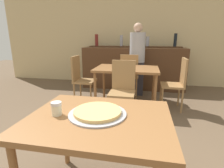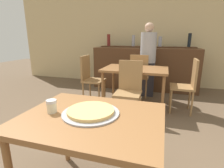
# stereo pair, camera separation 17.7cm
# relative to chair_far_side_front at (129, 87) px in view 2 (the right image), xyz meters

# --- Properties ---
(wall_back) EXTENTS (8.00, 0.05, 2.80)m
(wall_back) POSITION_rel_chair_far_side_front_xyz_m (0.03, 2.39, 0.85)
(wall_back) COLOR #D1B784
(wall_back) RESTS_ON ground_plane
(dining_table_near) EXTENTS (1.04, 0.82, 0.75)m
(dining_table_near) POSITION_rel_chair_far_side_front_xyz_m (0.03, -1.54, 0.12)
(dining_table_near) COLOR brown
(dining_table_near) RESTS_ON ground_plane
(dining_table_far) EXTENTS (1.17, 0.80, 0.76)m
(dining_table_far) POSITION_rel_chair_far_side_front_xyz_m (-0.00, 0.57, 0.13)
(dining_table_far) COLOR brown
(dining_table_far) RESTS_ON ground_plane
(bar_counter) EXTENTS (2.60, 0.56, 1.05)m
(bar_counter) POSITION_rel_chair_far_side_front_xyz_m (0.03, 1.89, -0.02)
(bar_counter) COLOR #4C2D19
(bar_counter) RESTS_ON ground_plane
(bar_back_shelf) EXTENTS (2.39, 0.24, 0.35)m
(bar_back_shelf) POSITION_rel_chair_far_side_front_xyz_m (0.01, 2.03, 0.57)
(bar_back_shelf) COLOR #4C2D19
(bar_back_shelf) RESTS_ON bar_counter
(chair_far_side_front) EXTENTS (0.40, 0.40, 0.96)m
(chair_far_side_front) POSITION_rel_chair_far_side_front_xyz_m (0.00, 0.00, 0.00)
(chair_far_side_front) COLOR olive
(chair_far_side_front) RESTS_ON ground_plane
(chair_far_side_back) EXTENTS (0.40, 0.40, 0.96)m
(chair_far_side_back) POSITION_rel_chair_far_side_front_xyz_m (-0.00, 1.13, 0.00)
(chair_far_side_back) COLOR olive
(chair_far_side_back) RESTS_ON ground_plane
(chair_far_side_left) EXTENTS (0.40, 0.40, 0.96)m
(chair_far_side_left) POSITION_rel_chair_far_side_front_xyz_m (-0.92, 0.57, 0.00)
(chair_far_side_left) COLOR olive
(chair_far_side_left) RESTS_ON ground_plane
(chair_far_side_right) EXTENTS (0.40, 0.40, 0.96)m
(chair_far_side_right) POSITION_rel_chair_far_side_front_xyz_m (0.92, 0.57, 0.00)
(chair_far_side_right) COLOR olive
(chair_far_side_right) RESTS_ON ground_plane
(pizza_tray) EXTENTS (0.43, 0.43, 0.04)m
(pizza_tray) POSITION_rel_chair_far_side_front_xyz_m (0.01, -1.51, 0.22)
(pizza_tray) COLOR #A3A3A8
(pizza_tray) RESTS_ON dining_table_near
(cheese_shaker) EXTENTS (0.08, 0.08, 0.10)m
(cheese_shaker) POSITION_rel_chair_far_side_front_xyz_m (-0.29, -1.57, 0.25)
(cheese_shaker) COLOR beige
(cheese_shaker) RESTS_ON dining_table_near
(person_standing) EXTENTS (0.34, 0.34, 1.61)m
(person_standing) POSITION_rel_chair_far_side_front_xyz_m (0.15, 1.31, 0.32)
(person_standing) COLOR #2D2D38
(person_standing) RESTS_ON ground_plane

